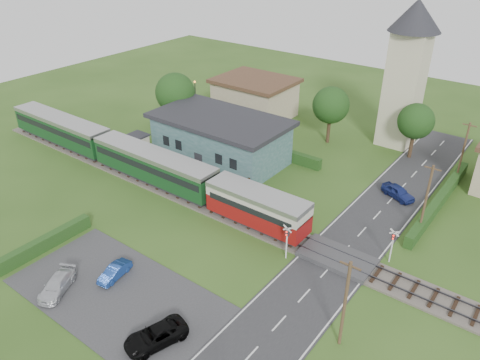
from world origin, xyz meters
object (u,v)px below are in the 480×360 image
Objects in this scene: car_park_blue at (115,272)px; train at (134,157)px; crossing_signal_far at (393,241)px; pedestrian_near at (249,186)px; house_west at (255,97)px; car_park_dark at (156,336)px; crossing_signal_near at (287,237)px; car_on_road at (398,192)px; church_tower at (408,64)px; pedestrian_far at (152,155)px; station_building at (220,138)px; equipment_hut at (138,145)px; car_park_silver at (57,285)px.

train is at bearing 124.07° from car_park_blue.
crossing_signal_far is 1.66× the size of pedestrian_near.
house_west is 43.09m from car_park_dark.
house_west is at bearing 130.11° from crossing_signal_near.
church_tower is at bearing 45.85° from car_on_road.
car_park_dark is at bearing 98.43° from pedestrian_near.
pedestrian_far is (-0.09, 2.75, -0.75)m from train.
house_west is (-5.00, 14.01, 0.10)m from station_building.
train reaches higher than pedestrian_near.
crossing_signal_near is at bearing -146.31° from crossing_signal_far.
pedestrian_far is (-20.15, -23.25, -8.80)m from church_tower.
crossing_signal_far is (23.60, -6.60, -0.55)m from station_building.
car_on_road is at bearing 27.01° from train.
car_on_road is (3.92, 15.35, -1.46)m from crossing_signal_near.
church_tower is 8.94× the size of pedestrian_near.
car_park_dark is at bearing -28.54° from car_park_blue.
house_west is (0.06, 23.00, 0.61)m from train.
station_building is 8.17× the size of pedestrian_far.
car_on_road is at bearing 75.66° from crossing_signal_near.
car_on_road is (28.32, 9.74, -1.06)m from equipment_hut.
car_park_blue is 0.79× the size of car_park_silver.
car_park_dark is at bearing -59.71° from station_building.
car_on_road is 1.20× the size of car_park_blue.
crossing_signal_near reaches higher than car_park_blue.
crossing_signal_near is 0.88× the size of car_on_road.
station_building is at bearing 60.63° from train.
car_park_blue is at bearing -47.10° from train.
church_tower is 5.65× the size of car_park_blue.
train is at bearing -90.15° from house_west.
car_park_silver is 20.42m from pedestrian_near.
station_building is at bearing -131.41° from church_tower.
car_park_blue is 7.92m from car_park_dark.
crossing_signal_far is 1.05× the size of car_park_blue.
equipment_hut is 31.61m from crossing_signal_far.
station_building reaches higher than pedestrian_near.
pedestrian_near reaches higher than pedestrian_far.
equipment_hut is 0.78× the size of crossing_signal_near.
train is at bearing 5.72° from pedestrian_near.
equipment_hut is at bearing 167.06° from crossing_signal_near.
station_building is at bearing 138.11° from car_park_dark.
crossing_signal_near is (16.40, -11.40, -0.55)m from station_building.
equipment_hut is at bearing 157.87° from car_park_dark.
car_park_silver is (-11.86, -14.09, -1.49)m from crossing_signal_near.
station_building reaches higher than car_park_dark.
equipment_hut reaches higher than car_park_blue.
equipment_hut is 1.30× the size of pedestrian_far.
car_on_road is at bearing -152.22° from pedestrian_near.
crossing_signal_far is 22.68m from car_park_blue.
car_park_dark is (14.29, -24.47, -2.01)m from station_building.
house_west is 20.30m from pedestrian_far.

